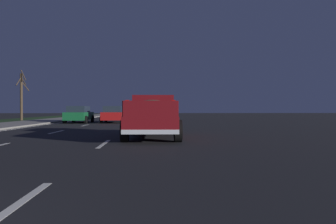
# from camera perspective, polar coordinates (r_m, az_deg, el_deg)

# --- Properties ---
(ground) EXTENTS (144.00, 144.00, 0.00)m
(ground) POSITION_cam_1_polar(r_m,az_deg,el_deg) (28.46, -10.13, -1.98)
(ground) COLOR black
(sidewalk_shoulder) EXTENTS (108.00, 4.00, 0.12)m
(sidewalk_shoulder) POSITION_cam_1_polar(r_m,az_deg,el_deg) (30.28, -24.27, -1.76)
(sidewalk_shoulder) COLOR gray
(sidewalk_shoulder) RESTS_ON ground
(lane_markings) EXTENTS (108.94, 7.04, 0.01)m
(lane_markings) POSITION_cam_1_polar(r_m,az_deg,el_deg) (32.22, -14.84, -1.70)
(lane_markings) COLOR silver
(lane_markings) RESTS_ON ground
(pickup_truck) EXTENTS (5.49, 2.40, 1.87)m
(pickup_truck) POSITION_cam_1_polar(r_m,az_deg,el_deg) (12.62, -3.01, -0.61)
(pickup_truck) COLOR maroon
(pickup_truck) RESTS_ON ground
(sedan_red) EXTENTS (4.45, 2.10, 1.54)m
(sedan_red) POSITION_cam_1_polar(r_m,az_deg,el_deg) (27.29, -10.79, -0.44)
(sedan_red) COLOR maroon
(sedan_red) RESTS_ON ground
(sedan_green) EXTENTS (4.42, 2.05, 1.54)m
(sedan_green) POSITION_cam_1_polar(r_m,az_deg,el_deg) (27.75, -17.24, -0.44)
(sedan_green) COLOR #14592D
(sedan_green) RESTS_ON ground
(bare_tree_far) EXTENTS (2.09, 1.04, 5.73)m
(bare_tree_far) POSITION_cam_1_polar(r_m,az_deg,el_deg) (36.56, -27.09, 3.03)
(bare_tree_far) COLOR #423323
(bare_tree_far) RESTS_ON ground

